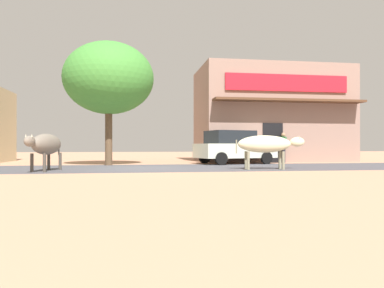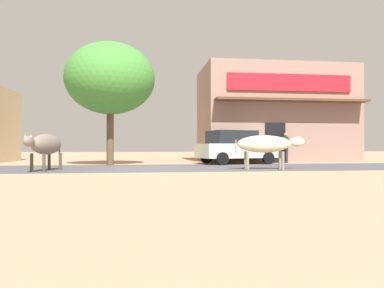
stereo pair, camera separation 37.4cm
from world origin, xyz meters
name	(u,v)px [view 2 (the right image)]	position (x,y,z in m)	size (l,w,h in m)	color
ground	(147,168)	(0.00, 0.00, 0.00)	(80.00, 80.00, 0.00)	tan
asphalt_road	(147,168)	(0.00, 0.00, 0.00)	(72.00, 5.38, 0.00)	#4D4D53
storefront_right_club	(274,115)	(7.56, 6.20, 2.73)	(8.50, 5.78, 5.44)	gray
roadside_tree	(110,79)	(-1.68, 2.44, 4.00)	(4.13, 4.13, 5.66)	brown
parked_hatchback_car	(235,147)	(4.37, 2.92, 0.84)	(4.16, 2.70, 1.64)	silver
cow_near_brown	(46,145)	(-3.63, -1.35, 0.94)	(1.04, 2.60, 1.33)	slate
cow_far_dark	(266,144)	(4.44, -1.59, 0.95)	(2.66, 0.82, 1.29)	beige
pedestrian_by_shop	(286,145)	(7.27, 3.58, 0.93)	(0.45, 0.61, 1.59)	#262633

